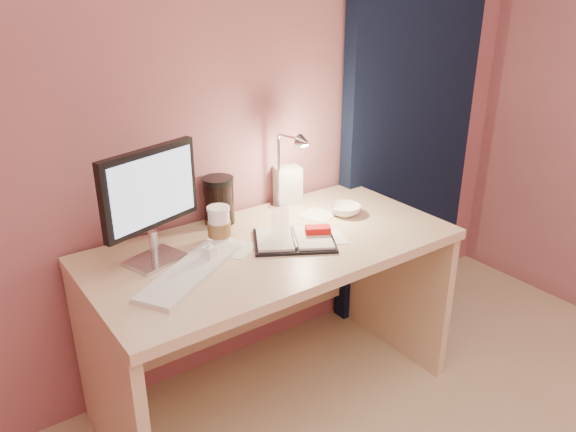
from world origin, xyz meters
TOP-DOWN VIEW (x-y plane):
  - room at (0.95, 1.69)m, footprint 3.50×3.50m
  - desk at (0.00, 1.45)m, footprint 1.40×0.70m
  - monitor at (-0.42, 1.50)m, footprint 0.38×0.19m
  - keyboard at (-0.36, 1.34)m, footprint 0.48×0.37m
  - planner at (0.08, 1.34)m, footprint 0.38×0.35m
  - paper_a at (-0.15, 1.42)m, footprint 0.20×0.20m
  - paper_b at (0.20, 1.29)m, footprint 0.18×0.18m
  - paper_c at (0.31, 1.49)m, footprint 0.17×0.17m
  - coffee_cup at (-0.16, 1.51)m, footprint 0.09×0.09m
  - clear_cup at (0.04, 1.38)m, footprint 0.07×0.07m
  - bowl at (0.41, 1.43)m, footprint 0.17×0.17m
  - lotion_bottle at (-0.27, 1.38)m, footprint 0.05×0.05m
  - dark_jar at (-0.07, 1.67)m, footprint 0.12×0.12m
  - product_box at (0.29, 1.69)m, footprint 0.13×0.11m
  - desk_lamp at (0.21, 1.58)m, footprint 0.11×0.22m

SIDE VIEW (x-z plane):
  - desk at x=0.00m, z-range 0.14..0.87m
  - paper_c at x=0.31m, z-range 0.73..0.73m
  - paper_b at x=0.20m, z-range 0.73..0.73m
  - paper_a at x=-0.15m, z-range 0.73..0.73m
  - keyboard at x=-0.36m, z-range 0.73..0.75m
  - planner at x=0.08m, z-range 0.72..0.77m
  - bowl at x=0.41m, z-range 0.73..0.77m
  - lotion_bottle at x=-0.27m, z-range 0.73..0.82m
  - clear_cup at x=0.04m, z-range 0.73..0.85m
  - coffee_cup at x=-0.16m, z-range 0.73..0.87m
  - product_box at x=0.29m, z-range 0.73..0.90m
  - dark_jar at x=-0.07m, z-range 0.73..0.90m
  - desk_lamp at x=0.21m, z-range 0.77..1.12m
  - monitor at x=-0.42m, z-range 0.77..1.19m
  - room at x=0.95m, z-range -0.61..2.89m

